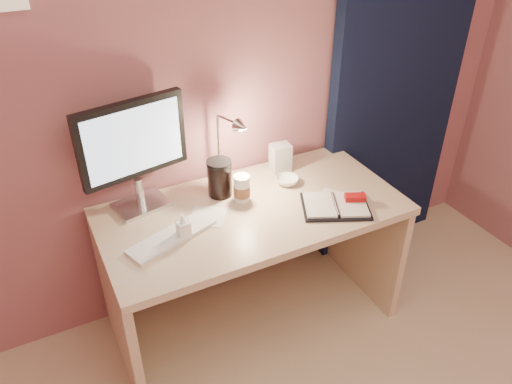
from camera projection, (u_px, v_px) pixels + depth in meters
name	position (u px, v px, depth m)	size (l,w,h in m)	color
room	(385.00, 71.00, 2.68)	(3.50, 3.50, 3.50)	#C6B28E
desk	(246.00, 238.00, 2.48)	(1.40, 0.70, 0.73)	beige
monitor	(133.00, 146.00, 2.15)	(0.49, 0.22, 0.52)	silver
keyboard	(172.00, 237.00, 2.11)	(0.40, 0.12, 0.02)	white
planner	(337.00, 205.00, 2.31)	(0.37, 0.34, 0.05)	black
paper_a	(334.00, 200.00, 2.36)	(0.15, 0.15, 0.00)	silver
paper_c	(208.00, 216.00, 2.25)	(0.16, 0.16, 0.00)	silver
coffee_cup	(242.00, 189.00, 2.33)	(0.08, 0.08, 0.13)	white
bowl	(287.00, 181.00, 2.48)	(0.11, 0.11, 0.04)	white
lotion_bottle	(183.00, 226.00, 2.09)	(0.05, 0.05, 0.12)	white
dark_jar	(220.00, 180.00, 2.36)	(0.12, 0.12, 0.16)	black
product_box	(280.00, 158.00, 2.55)	(0.10, 0.08, 0.15)	beige
desk_lamp	(219.00, 147.00, 2.31)	(0.14, 0.23, 0.38)	silver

